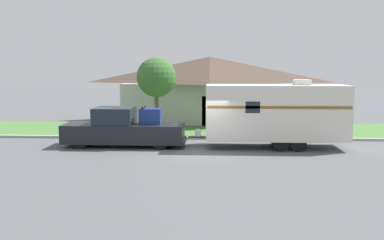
% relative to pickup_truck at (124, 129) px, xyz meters
% --- Properties ---
extents(ground_plane, '(120.00, 120.00, 0.00)m').
position_rel_pickup_truck_xyz_m(ground_plane, '(4.16, -1.42, -0.90)').
color(ground_plane, '#515456').
extents(curb_strip, '(80.00, 0.30, 0.14)m').
position_rel_pickup_truck_xyz_m(curb_strip, '(4.16, 2.33, -0.83)').
color(curb_strip, '#999993').
rests_on(curb_strip, ground_plane).
extents(lawn_strip, '(80.00, 7.00, 0.03)m').
position_rel_pickup_truck_xyz_m(lawn_strip, '(4.16, 5.98, -0.88)').
color(lawn_strip, '#477538').
rests_on(lawn_strip, ground_plane).
extents(house_across_street, '(13.47, 7.12, 4.87)m').
position_rel_pickup_truck_xyz_m(house_across_street, '(4.36, 10.98, 1.63)').
color(house_across_street, '#B2B2A8').
rests_on(house_across_street, ground_plane).
extents(pickup_truck, '(6.33, 2.03, 2.10)m').
position_rel_pickup_truck_xyz_m(pickup_truck, '(0.00, 0.00, 0.00)').
color(pickup_truck, black).
rests_on(pickup_truck, ground_plane).
extents(travel_trailer, '(8.01, 2.28, 3.49)m').
position_rel_pickup_truck_xyz_m(travel_trailer, '(7.86, -0.00, 0.93)').
color(travel_trailer, black).
rests_on(travel_trailer, ground_plane).
extents(mailbox, '(0.48, 0.20, 1.28)m').
position_rel_pickup_truck_xyz_m(mailbox, '(10.72, 3.08, 0.08)').
color(mailbox, brown).
rests_on(mailbox, ground_plane).
extents(tree_in_yard, '(2.52, 2.52, 4.72)m').
position_rel_pickup_truck_xyz_m(tree_in_yard, '(1.04, 5.21, 2.54)').
color(tree_in_yard, brown).
rests_on(tree_in_yard, ground_plane).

